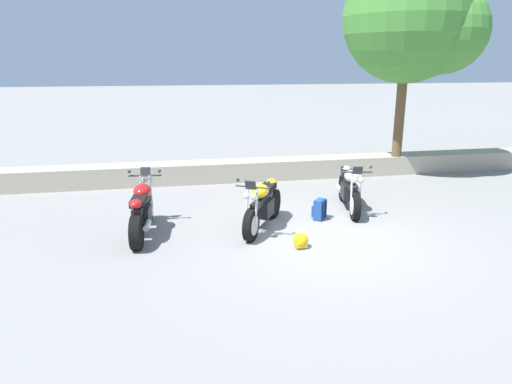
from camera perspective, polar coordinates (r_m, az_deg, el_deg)
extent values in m
plane|color=gray|center=(8.90, 8.78, -5.73)|extent=(120.00, 120.00, 0.00)
cube|color=#A89E89|center=(13.23, 1.90, 2.90)|extent=(36.00, 0.80, 0.55)
cylinder|color=black|center=(9.83, -13.35, -1.96)|extent=(0.20, 0.63, 0.62)
cylinder|color=black|center=(8.48, -14.69, -4.94)|extent=(0.24, 0.64, 0.62)
cylinder|color=silver|center=(9.83, -13.35, -1.96)|extent=(0.20, 0.40, 0.38)
cube|color=black|center=(9.07, -14.06, -2.84)|extent=(0.37, 0.51, 0.34)
cube|color=#2D2D30|center=(9.11, -14.05, -1.45)|extent=(0.25, 1.11, 0.12)
ellipsoid|color=red|center=(9.19, -14.00, 0.14)|extent=(0.39, 0.55, 0.26)
cube|color=black|center=(8.75, -14.44, -1.09)|extent=(0.32, 0.58, 0.12)
ellipsoid|color=red|center=(8.45, -14.77, -1.43)|extent=(0.25, 0.30, 0.16)
cylinder|color=#2D2D30|center=(9.56, -13.69, 2.01)|extent=(0.66, 0.10, 0.04)
sphere|color=silver|center=(9.74, -13.93, 1.39)|extent=(0.13, 0.13, 0.13)
sphere|color=silver|center=(9.72, -13.12, 1.42)|extent=(0.13, 0.13, 0.13)
cube|color=#26282D|center=(9.64, -13.63, 2.50)|extent=(0.21, 0.12, 0.18)
cylinder|color=silver|center=(8.66, -13.41, -4.05)|extent=(0.15, 0.39, 0.11)
cylinder|color=silver|center=(9.70, -14.05, -0.02)|extent=(0.06, 0.17, 0.73)
cylinder|color=silver|center=(9.67, -13.00, 0.01)|extent=(0.06, 0.17, 0.73)
sphere|color=#2D2D30|center=(9.55, -15.55, 2.48)|extent=(0.07, 0.07, 0.07)
sphere|color=#2D2D30|center=(9.45, -11.97, 2.59)|extent=(0.07, 0.07, 0.07)
cylinder|color=black|center=(8.59, -0.62, -4.13)|extent=(0.43, 0.61, 0.62)
cylinder|color=black|center=(9.89, 2.11, -1.41)|extent=(0.46, 0.63, 0.62)
cylinder|color=silver|center=(8.59, -0.62, -4.13)|extent=(0.33, 0.41, 0.38)
cube|color=black|center=(9.25, 0.94, -2.00)|extent=(0.51, 0.58, 0.34)
cube|color=#2D2D30|center=(9.09, 0.76, -0.98)|extent=(0.66, 1.03, 0.12)
ellipsoid|color=yellow|center=(8.90, 0.47, 0.11)|extent=(0.55, 0.62, 0.26)
cube|color=black|center=(9.35, 1.38, 0.51)|extent=(0.50, 0.62, 0.12)
ellipsoid|color=yellow|center=(9.62, 1.91, 1.19)|extent=(0.33, 0.35, 0.16)
cylinder|color=#2D2D30|center=(8.44, -0.46, 0.64)|extent=(0.59, 0.36, 0.04)
sphere|color=silver|center=(8.33, -0.32, -0.57)|extent=(0.13, 0.13, 0.13)
sphere|color=silver|center=(8.37, -1.22, -0.48)|extent=(0.13, 0.13, 0.13)
cube|color=#26282D|center=(8.33, -0.68, 0.87)|extent=(0.22, 0.18, 0.18)
cylinder|color=silver|center=(9.70, 0.81, -1.44)|extent=(0.28, 0.38, 0.11)
cylinder|color=silver|center=(8.48, 0.03, -1.83)|extent=(0.12, 0.16, 0.73)
cylinder|color=silver|center=(8.53, -1.11, -1.71)|extent=(0.12, 0.16, 0.73)
sphere|color=#2D2D30|center=(8.36, 1.57, 1.20)|extent=(0.07, 0.07, 0.07)
sphere|color=#2D2D30|center=(8.55, -2.28, 1.52)|extent=(0.07, 0.07, 0.07)
cylinder|color=black|center=(9.93, 12.27, -1.70)|extent=(0.27, 0.64, 0.62)
cylinder|color=black|center=(11.29, 10.94, 0.51)|extent=(0.31, 0.64, 0.62)
cylinder|color=silver|center=(9.93, 12.27, -1.70)|extent=(0.24, 0.41, 0.38)
cube|color=black|center=(10.63, 11.55, 0.07)|extent=(0.41, 0.54, 0.34)
cube|color=#2D2D30|center=(10.48, 11.70, 0.97)|extent=(0.37, 1.10, 0.12)
ellipsoid|color=#BCBCC1|center=(10.28, 11.91, 1.94)|extent=(0.44, 0.58, 0.26)
cube|color=black|center=(10.76, 11.44, 2.25)|extent=(0.37, 0.60, 0.12)
ellipsoid|color=#BCBCC1|center=(11.03, 11.19, 2.82)|extent=(0.27, 0.32, 0.16)
cylinder|color=#2D2D30|center=(9.82, 12.44, 2.45)|extent=(0.65, 0.18, 0.04)
sphere|color=silver|center=(9.73, 12.94, 1.45)|extent=(0.13, 0.13, 0.13)
sphere|color=silver|center=(9.70, 12.13, 1.46)|extent=(0.13, 0.13, 0.13)
cube|color=#26282D|center=(9.71, 12.57, 2.66)|extent=(0.22, 0.14, 0.18)
cylinder|color=silver|center=(11.02, 10.33, 0.44)|extent=(0.19, 0.39, 0.11)
cylinder|color=silver|center=(9.88, 12.87, 0.36)|extent=(0.08, 0.17, 0.73)
cylinder|color=silver|center=(9.85, 11.84, 0.37)|extent=(0.08, 0.17, 0.73)
sphere|color=#2D2D30|center=(9.90, 14.13, 3.04)|extent=(0.07, 0.07, 0.07)
sphere|color=#2D2D30|center=(9.78, 10.70, 3.10)|extent=(0.07, 0.07, 0.07)
cube|color=navy|center=(9.85, 7.96, -2.18)|extent=(0.33, 0.35, 0.44)
cube|color=navy|center=(9.90, 7.32, -2.31)|extent=(0.19, 0.22, 0.24)
ellipsoid|color=navy|center=(9.78, 8.00, -1.01)|extent=(0.31, 0.33, 0.08)
cube|color=#10244B|center=(9.73, 8.37, -2.29)|extent=(0.05, 0.06, 0.37)
cube|color=#10244B|center=(9.88, 8.70, -2.03)|extent=(0.05, 0.06, 0.37)
sphere|color=yellow|center=(8.36, 5.58, -6.02)|extent=(0.28, 0.28, 0.28)
ellipsoid|color=black|center=(8.29, 5.74, -6.15)|extent=(0.23, 0.06, 0.12)
cube|color=yellow|center=(8.32, 5.72, -6.66)|extent=(0.20, 0.08, 0.08)
cylinder|color=brown|center=(14.09, 17.51, 9.38)|extent=(0.28, 0.28, 2.54)
sphere|color=#428433|center=(14.07, 18.45, 20.00)|extent=(3.58, 3.58, 3.58)
sphere|color=#428433|center=(13.99, 22.47, 18.18)|extent=(2.33, 2.33, 2.33)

